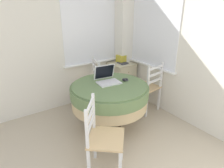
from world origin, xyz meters
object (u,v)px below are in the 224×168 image
(round_dining_table, at_px, (109,94))
(dining_chair_near_back_window, at_px, (90,83))
(storage_box, at_px, (121,59))
(computer_mouse, at_px, (124,80))
(cell_phone, at_px, (126,80))
(dining_chair_near_right_window, at_px, (148,88))
(dining_chair_camera_near, at_px, (102,138))
(corner_cabinet, at_px, (122,79))
(book_on_cabinet, at_px, (123,63))
(laptop, at_px, (107,79))

(round_dining_table, distance_m, dining_chair_near_back_window, 0.89)
(dining_chair_near_back_window, distance_m, storage_box, 0.84)
(storage_box, bearing_deg, computer_mouse, -124.54)
(cell_phone, bearing_deg, dining_chair_near_right_window, 5.77)
(dining_chair_near_right_window, distance_m, dining_chair_camera_near, 1.61)
(computer_mouse, bearing_deg, dining_chair_camera_near, -140.69)
(corner_cabinet, xyz_separation_m, book_on_cabinet, (-0.01, -0.04, 0.37))
(computer_mouse, distance_m, corner_cabinet, 1.15)
(dining_chair_near_right_window, bearing_deg, dining_chair_near_back_window, 132.86)
(dining_chair_near_right_window, distance_m, storage_box, 0.92)
(computer_mouse, bearing_deg, dining_chair_near_right_window, 7.13)
(dining_chair_camera_near, xyz_separation_m, book_on_cabinet, (1.44, 1.52, 0.28))
(storage_box, bearing_deg, dining_chair_near_right_window, -92.18)
(book_on_cabinet, bearing_deg, corner_cabinet, 72.50)
(dining_chair_near_back_window, xyz_separation_m, book_on_cabinet, (0.75, -0.03, 0.28))
(laptop, height_order, dining_chair_near_back_window, laptop)
(dining_chair_near_back_window, bearing_deg, cell_phone, -77.39)
(storage_box, bearing_deg, laptop, -137.07)
(round_dining_table, xyz_separation_m, dining_chair_near_right_window, (0.88, 0.07, -0.13))
(cell_phone, bearing_deg, corner_cabinet, 56.54)
(corner_cabinet, bearing_deg, dining_chair_near_right_window, -91.46)
(storage_box, bearing_deg, cell_phone, -122.53)
(cell_phone, relative_size, storage_box, 0.70)
(round_dining_table, bearing_deg, corner_cabinet, 44.19)
(book_on_cabinet, bearing_deg, storage_box, 74.83)
(dining_chair_near_right_window, height_order, book_on_cabinet, dining_chair_near_right_window)
(corner_cabinet, bearing_deg, book_on_cabinet, -107.50)
(dining_chair_near_right_window, bearing_deg, computer_mouse, -172.87)
(round_dining_table, height_order, book_on_cabinet, same)
(computer_mouse, distance_m, dining_chair_near_right_window, 0.69)
(laptop, relative_size, dining_chair_near_back_window, 0.40)
(corner_cabinet, bearing_deg, cell_phone, -123.46)
(corner_cabinet, bearing_deg, dining_chair_camera_near, -133.05)
(cell_phone, bearing_deg, computer_mouse, -161.09)
(cell_phone, bearing_deg, storage_box, 57.47)
(dining_chair_camera_near, height_order, book_on_cabinet, dining_chair_camera_near)
(cell_phone, xyz_separation_m, dining_chair_camera_near, (-0.88, -0.69, -0.29))
(computer_mouse, relative_size, dining_chair_camera_near, 0.09)
(dining_chair_near_right_window, relative_size, book_on_cabinet, 4.92)
(computer_mouse, bearing_deg, book_on_cabinet, 53.82)
(cell_phone, height_order, dining_chair_near_right_window, dining_chair_near_right_window)
(round_dining_table, relative_size, computer_mouse, 14.19)
(round_dining_table, bearing_deg, computer_mouse, -1.37)
(dining_chair_near_back_window, bearing_deg, corner_cabinet, 0.68)
(laptop, distance_m, corner_cabinet, 1.23)
(laptop, height_order, dining_chair_near_right_window, laptop)
(round_dining_table, relative_size, cell_phone, 9.34)
(book_on_cabinet, bearing_deg, laptop, -139.50)
(round_dining_table, distance_m, dining_chair_near_right_window, 0.89)
(round_dining_table, bearing_deg, dining_chair_camera_near, -129.11)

